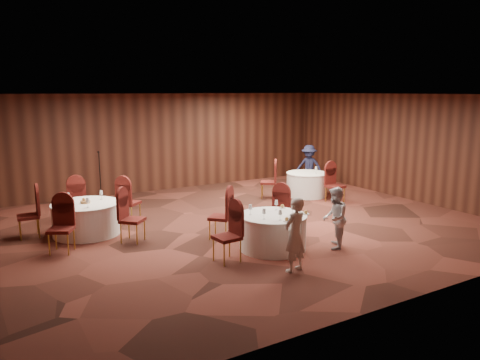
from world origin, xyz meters
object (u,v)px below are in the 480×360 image
mic_stand (101,187)px  man_c (309,167)px  table_main (273,232)px  woman_a (295,235)px  table_left (86,218)px  woman_b (335,218)px  table_right (307,184)px

mic_stand → man_c: size_ratio=1.03×
table_main → woman_a: size_ratio=1.02×
table_main → table_left: same height
woman_b → man_c: size_ratio=0.89×
mic_stand → man_c: bearing=-13.3°
table_right → man_c: size_ratio=0.89×
table_right → woman_a: 6.44m
table_main → man_c: 6.54m
table_left → woman_a: size_ratio=1.11×
woman_a → man_c: size_ratio=0.95×
table_main → man_c: size_ratio=0.97×
table_main → mic_stand: 6.48m
table_main → woman_a: 1.33m
mic_stand → woman_a: size_ratio=1.09×
table_left → woman_b: woman_b is taller
table_left → table_right: size_ratio=1.18×
table_main → woman_a: woman_a is taller
table_right → woman_a: bearing=-130.7°
table_right → man_c: bearing=48.8°
table_main → woman_b: (1.15, -0.62, 0.28)m
table_right → mic_stand: mic_stand is taller
table_right → woman_b: (-2.68, -4.26, 0.28)m
table_main → man_c: man_c is taller
table_main → mic_stand: size_ratio=0.94×
table_left → man_c: man_c is taller
table_right → woman_a: woman_a is taller
man_c → table_right: bearing=-75.9°
man_c → woman_a: bearing=-75.5°
table_main → table_left: size_ratio=0.92×
mic_stand → woman_a: mic_stand is taller
table_left → mic_stand: size_ratio=1.02×
table_main → table_right: same height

